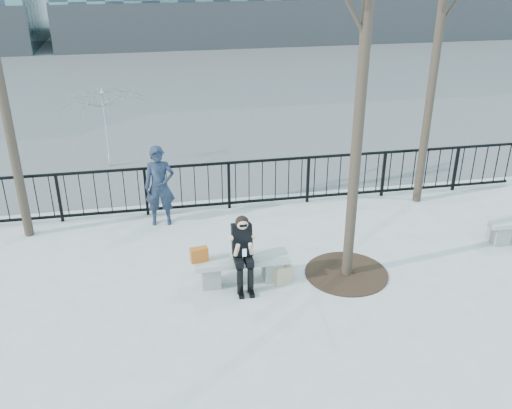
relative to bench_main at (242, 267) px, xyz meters
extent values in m
plane|color=#999994|center=(0.00, 0.00, -0.30)|extent=(120.00, 120.00, 0.00)
cube|color=#474747|center=(0.00, 15.00, -0.30)|extent=(60.00, 23.00, 0.01)
cube|color=black|center=(0.00, 3.00, 0.78)|extent=(14.00, 0.05, 0.05)
cube|color=black|center=(0.00, 3.00, -0.18)|extent=(14.00, 0.05, 0.05)
cube|color=#2D2D30|center=(3.00, 21.96, 0.90)|extent=(18.00, 0.08, 2.40)
cylinder|color=black|center=(1.90, -0.10, 3.45)|extent=(0.18, 0.18, 7.50)
cylinder|color=black|center=(4.50, 2.60, 3.20)|extent=(0.18, 0.18, 7.00)
cylinder|color=black|center=(1.90, -0.10, -0.29)|extent=(1.50, 1.50, 0.02)
cube|color=slate|center=(-0.55, 0.00, -0.10)|extent=(0.32, 0.38, 0.40)
cube|color=slate|center=(0.55, 0.00, -0.10)|extent=(0.32, 0.38, 0.40)
cube|color=gray|center=(0.00, 0.00, 0.14)|extent=(1.65, 0.46, 0.09)
cube|color=slate|center=(5.24, 0.47, -0.11)|extent=(0.31, 0.37, 0.39)
cube|color=#AE4D15|center=(-0.74, 0.02, 0.31)|extent=(0.32, 0.19, 0.25)
cube|color=tan|center=(0.71, -0.18, -0.14)|extent=(0.36, 0.24, 0.32)
imported|color=black|center=(-1.30, 2.52, 0.55)|extent=(0.65, 0.44, 1.71)
imported|color=yellow|center=(-2.56, 6.03, 0.75)|extent=(2.92, 2.95, 2.11)
camera|label=1|loc=(-1.31, -8.42, 5.29)|focal=40.00mm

